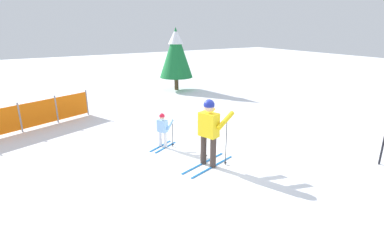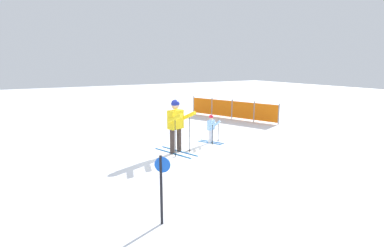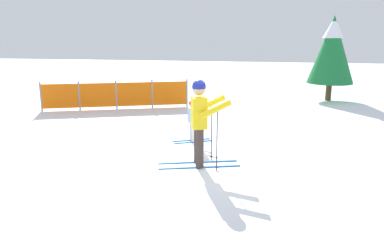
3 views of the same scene
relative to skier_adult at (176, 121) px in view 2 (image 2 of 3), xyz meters
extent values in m
plane|color=white|center=(0.00, 0.28, -1.02)|extent=(60.00, 60.00, 0.00)
cube|color=#1966B2|center=(-0.07, 0.14, -1.01)|extent=(1.55, 0.52, 0.02)
cube|color=#1966B2|center=(0.02, -0.15, -1.01)|extent=(1.55, 0.52, 0.02)
cylinder|color=#3F332D|center=(-0.07, 0.14, -0.62)|extent=(0.15, 0.15, 0.76)
cylinder|color=#3F332D|center=(0.02, -0.15, -0.62)|extent=(0.15, 0.15, 0.76)
cube|color=yellow|center=(-0.03, -0.01, 0.05)|extent=(0.40, 0.53, 0.59)
cylinder|color=yellow|center=(0.15, 0.36, 0.16)|extent=(0.61, 0.29, 0.37)
cylinder|color=yellow|center=(0.32, -0.21, 0.16)|extent=(0.61, 0.29, 0.37)
sphere|color=#D8AD8C|center=(-0.03, -0.01, 0.50)|extent=(0.25, 0.25, 0.25)
sphere|color=navy|center=(-0.03, -0.01, 0.55)|extent=(0.27, 0.27, 0.27)
cylinder|color=black|center=(0.17, 0.38, -0.43)|extent=(0.02, 0.02, 1.19)
cylinder|color=black|center=(0.17, 0.38, -0.96)|extent=(0.07, 0.07, 0.01)
cylinder|color=black|center=(0.36, -0.22, -0.43)|extent=(0.02, 0.02, 1.19)
cylinder|color=black|center=(0.36, -0.22, -0.96)|extent=(0.07, 0.07, 0.01)
cube|color=#1966B2|center=(-0.52, 1.72, -1.01)|extent=(0.87, 0.48, 0.02)
cube|color=#1966B2|center=(-0.44, 1.56, -1.01)|extent=(0.87, 0.48, 0.02)
cylinder|color=silver|center=(-0.52, 1.72, -0.78)|extent=(0.09, 0.09, 0.45)
cylinder|color=silver|center=(-0.44, 1.56, -0.78)|extent=(0.09, 0.09, 0.45)
cube|color=#8CBFF2|center=(-0.48, 1.64, -0.38)|extent=(0.27, 0.32, 0.35)
cylinder|color=#8CBFF2|center=(-0.44, 1.86, -0.36)|extent=(0.31, 0.21, 0.29)
cylinder|color=#8CBFF2|center=(-0.28, 1.55, -0.36)|extent=(0.31, 0.21, 0.29)
sphere|color=#D8AD8C|center=(-0.48, 1.64, -0.11)|extent=(0.15, 0.15, 0.15)
sphere|color=red|center=(-0.48, 1.64, -0.08)|extent=(0.16, 0.16, 0.16)
cylinder|color=black|center=(-0.42, 1.92, -0.67)|extent=(0.02, 0.02, 0.70)
cylinder|color=black|center=(-0.42, 1.92, -0.96)|extent=(0.07, 0.07, 0.01)
cylinder|color=black|center=(-0.22, 1.53, -0.67)|extent=(0.02, 0.02, 0.70)
cylinder|color=black|center=(-0.22, 1.53, -0.96)|extent=(0.07, 0.07, 0.01)
cylinder|color=gray|center=(-6.22, 4.32, -0.53)|extent=(0.06, 0.06, 1.00)
cylinder|color=gray|center=(-5.06, 4.78, -0.53)|extent=(0.06, 0.06, 1.00)
cylinder|color=gray|center=(-3.89, 5.23, -0.53)|extent=(0.06, 0.06, 1.00)
cylinder|color=gray|center=(-2.72, 5.68, -0.53)|extent=(0.06, 0.06, 1.00)
cylinder|color=gray|center=(-1.56, 6.13, -0.53)|extent=(0.06, 0.06, 1.00)
cube|color=orange|center=(-5.64, 4.55, -0.53)|extent=(1.18, 0.48, 0.84)
cube|color=orange|center=(-4.47, 5.00, -0.53)|extent=(1.18, 0.48, 0.84)
cube|color=orange|center=(-3.31, 5.46, -0.53)|extent=(1.18, 0.48, 0.84)
cube|color=orange|center=(-2.14, 5.91, -0.53)|extent=(1.18, 0.48, 0.84)
cylinder|color=black|center=(3.72, -2.22, -0.39)|extent=(0.05, 0.05, 1.27)
cylinder|color=blue|center=(3.74, -2.19, 0.08)|extent=(0.19, 0.23, 0.28)
camera|label=1|loc=(-3.91, -5.64, 2.35)|focal=28.00mm
camera|label=2|loc=(8.20, -4.21, 1.79)|focal=28.00mm
camera|label=3|loc=(1.20, -6.95, 1.49)|focal=35.00mm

